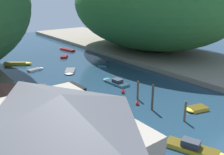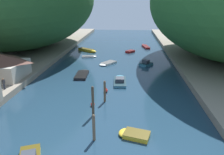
# 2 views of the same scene
# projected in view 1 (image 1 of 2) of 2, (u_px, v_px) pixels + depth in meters

# --- Properties ---
(water_surface) EXTENTS (130.00, 130.00, 0.00)m
(water_surface) POSITION_uv_depth(u_px,v_px,m) (89.00, 78.00, 48.11)
(water_surface) COLOR #1E384C
(water_surface) RESTS_ON ground
(right_bank) EXTENTS (22.00, 120.00, 0.96)m
(right_bank) POSITION_uv_depth(u_px,v_px,m) (170.00, 57.00, 61.78)
(right_bank) COLOR gray
(right_bank) RESTS_ON ground
(hillside_right) EXTENTS (35.12, 49.17, 23.68)m
(hillside_right) POSITION_uv_depth(u_px,v_px,m) (150.00, 4.00, 65.19)
(hillside_right) COLOR #2D662D
(hillside_right) RESTS_ON right_bank
(waterfront_building) EXTENTS (9.18, 14.85, 7.23)m
(waterfront_building) POSITION_uv_depth(u_px,v_px,m) (64.00, 135.00, 19.92)
(waterfront_building) COLOR gray
(waterfront_building) RESTS_ON left_bank
(boathouse_shed) EXTENTS (8.58, 7.07, 4.03)m
(boathouse_shed) POSITION_uv_depth(u_px,v_px,m) (1.00, 98.00, 31.18)
(boathouse_shed) COLOR #B2A899
(boathouse_shed) RESTS_ON left_bank
(boat_moored_right) EXTENTS (2.46, 6.25, 0.53)m
(boat_moored_right) POSITION_uv_depth(u_px,v_px,m) (66.00, 49.00, 70.97)
(boat_moored_right) COLOR red
(boat_moored_right) RESTS_ON water_surface
(boat_red_skiff) EXTENTS (2.22, 5.95, 1.00)m
(boat_red_skiff) POSITION_uv_depth(u_px,v_px,m) (115.00, 82.00, 44.93)
(boat_red_skiff) COLOR teal
(boat_red_skiff) RESTS_ON water_surface
(boat_white_cruiser) EXTENTS (3.67, 2.00, 0.38)m
(boat_white_cruiser) POSITION_uv_depth(u_px,v_px,m) (36.00, 69.00, 52.67)
(boat_white_cruiser) COLOR white
(boat_white_cruiser) RESTS_ON water_surface
(boat_near_quay) EXTENTS (2.27, 5.77, 0.44)m
(boat_near_quay) POSITION_uv_depth(u_px,v_px,m) (72.00, 86.00, 43.18)
(boat_near_quay) COLOR black
(boat_near_quay) RESTS_ON water_surface
(boat_navy_launch) EXTENTS (3.44, 2.43, 0.48)m
(boat_navy_launch) POSITION_uv_depth(u_px,v_px,m) (196.00, 109.00, 34.53)
(boat_navy_launch) COLOR gold
(boat_navy_launch) RESTS_ON water_surface
(boat_small_dinghy) EXTENTS (2.98, 3.24, 0.53)m
(boat_small_dinghy) POSITION_uv_depth(u_px,v_px,m) (64.00, 56.00, 63.29)
(boat_small_dinghy) COLOR red
(boat_small_dinghy) RESTS_ON water_surface
(boat_far_right_bank) EXTENTS (3.88, 6.68, 1.17)m
(boat_far_right_bank) POSITION_uv_depth(u_px,v_px,m) (198.00, 149.00, 25.34)
(boat_far_right_bank) COLOR gold
(boat_far_right_bank) RESTS_ON water_surface
(boat_open_rowboat) EXTENTS (5.78, 4.60, 0.70)m
(boat_open_rowboat) POSITION_uv_depth(u_px,v_px,m) (19.00, 64.00, 56.44)
(boat_open_rowboat) COLOR gold
(boat_open_rowboat) RESTS_ON water_surface
(boat_cabin_cruiser) EXTENTS (3.55, 3.72, 1.21)m
(boat_cabin_cruiser) POSITION_uv_depth(u_px,v_px,m) (103.00, 64.00, 56.13)
(boat_cabin_cruiser) COLOR teal
(boat_cabin_cruiser) RESTS_ON water_surface
(boat_mid_channel) EXTENTS (3.98, 4.66, 0.40)m
(boat_mid_channel) POSITION_uv_depth(u_px,v_px,m) (70.00, 72.00, 51.13)
(boat_mid_channel) COLOR white
(boat_mid_channel) RESTS_ON water_surface
(mooring_post_second) EXTENTS (0.29, 0.29, 2.82)m
(mooring_post_second) POSITION_uv_depth(u_px,v_px,m) (185.00, 111.00, 31.25)
(mooring_post_second) COLOR brown
(mooring_post_second) RESTS_ON water_surface
(mooring_post_middle) EXTENTS (0.31, 0.31, 3.77)m
(mooring_post_middle) POSITION_uv_depth(u_px,v_px,m) (153.00, 97.00, 34.18)
(mooring_post_middle) COLOR #4C3D2D
(mooring_post_middle) RESTS_ON water_surface
(mooring_post_fourth) EXTENTS (0.30, 0.30, 3.00)m
(mooring_post_fourth) POSITION_uv_depth(u_px,v_px,m) (138.00, 90.00, 37.78)
(mooring_post_fourth) COLOR brown
(mooring_post_fourth) RESTS_ON water_surface
(channel_buoy_near) EXTENTS (0.53, 0.53, 0.80)m
(channel_buoy_near) POSITION_uv_depth(u_px,v_px,m) (137.00, 103.00, 36.23)
(channel_buoy_near) COLOR red
(channel_buoy_near) RESTS_ON water_surface
(channel_buoy_far) EXTENTS (0.60, 0.60, 0.91)m
(channel_buoy_far) POSITION_uv_depth(u_px,v_px,m) (123.00, 91.00, 40.41)
(channel_buoy_far) COLOR red
(channel_buoy_far) RESTS_ON water_surface
(person_on_quay) EXTENTS (0.28, 0.41, 1.69)m
(person_on_quay) POSITION_uv_depth(u_px,v_px,m) (45.00, 112.00, 29.87)
(person_on_quay) COLOR #282D3D
(person_on_quay) RESTS_ON left_bank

